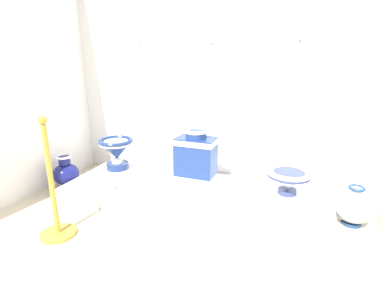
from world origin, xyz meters
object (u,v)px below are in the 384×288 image
info_placard_first (142,47)px  stanchion_post_near_left (54,205)px  antique_toilet_rightmost (116,150)px  antique_toilet_broad_patterned (288,181)px  decorative_vase_companion (66,173)px  plinth_block_rightmost (118,174)px  decorative_vase_spare (353,210)px  antique_toilet_central_ornate (196,152)px  info_placard_third (303,45)px  plinth_block_central_ornate (196,182)px  info_placard_second (216,48)px  plinth_block_broad_patterned (286,204)px

info_placard_first → stanchion_post_near_left: bearing=-90.2°
antique_toilet_rightmost → info_placard_first: size_ratio=2.38×
antique_toilet_broad_patterned → decorative_vase_companion: antique_toilet_broad_patterned is taller
plinth_block_rightmost → decorative_vase_spare: 2.25m
antique_toilet_central_ornate → decorative_vase_spare: (1.40, 0.06, -0.37)m
info_placard_third → decorative_vase_companion: size_ratio=0.36×
plinth_block_central_ornate → info_placard_first: 1.60m
plinth_block_rightmost → info_placard_second: (0.87, 0.58, 1.28)m
plinth_block_broad_patterned → decorative_vase_spare: size_ratio=1.13×
antique_toilet_rightmost → decorative_vase_spare: antique_toilet_rightmost is taller
info_placard_first → plinth_block_broad_patterned: bearing=-19.3°
plinth_block_broad_patterned → decorative_vase_spare: 0.56m
plinth_block_central_ornate → decorative_vase_spare: decorative_vase_spare is taller
plinth_block_rightmost → plinth_block_broad_patterned: bearing=-0.4°
plinth_block_broad_patterned → plinth_block_central_ornate: bearing=174.3°
info_placard_third → antique_toilet_rightmost: bearing=-161.3°
antique_toilet_rightmost → antique_toilet_central_ornate: 0.85m
antique_toilet_broad_patterned → stanchion_post_near_left: (-1.69, -0.88, -0.11)m
antique_toilet_central_ornate → stanchion_post_near_left: 1.29m
antique_toilet_central_ornate → plinth_block_rightmost: bearing=-175.1°
decorative_vase_spare → antique_toilet_rightmost: bearing=-176.6°
info_placard_second → info_placard_third: size_ratio=1.05×
antique_toilet_broad_patterned → stanchion_post_near_left: 1.91m
stanchion_post_near_left → antique_toilet_rightmost: bearing=91.3°
antique_toilet_rightmost → info_placard_third: (1.70, 0.58, 1.02)m
antique_toilet_central_ornate → antique_toilet_broad_patterned: 0.88m
info_placard_first → info_placard_third: 1.68m
antique_toilet_central_ornate → plinth_block_broad_patterned: (0.86, -0.09, -0.34)m
info_placard_second → stanchion_post_near_left: info_placard_second is taller
decorative_vase_companion → antique_toilet_central_ornate: bearing=7.6°
antique_toilet_rightmost → antique_toilet_central_ornate: (0.85, 0.07, 0.05)m
antique_toilet_rightmost → decorative_vase_companion: 0.68m
plinth_block_central_ornate → decorative_vase_spare: size_ratio=0.94×
antique_toilet_broad_patterned → plinth_block_central_ornate: bearing=174.3°
plinth_block_rightmost → stanchion_post_near_left: stanchion_post_near_left is taller
info_placard_second → decorative_vase_companion: size_ratio=0.37×
plinth_block_rightmost → decorative_vase_spare: bearing=3.4°
antique_toilet_broad_patterned → stanchion_post_near_left: stanchion_post_near_left is taller
plinth_block_central_ornate → decorative_vase_companion: bearing=-172.4°
decorative_vase_companion → stanchion_post_near_left: (0.61, -0.77, 0.11)m
info_placard_first → decorative_vase_companion: size_ratio=0.41×
info_placard_second → plinth_block_central_ornate: bearing=-92.9°
plinth_block_central_ornate → stanchion_post_near_left: 1.27m
plinth_block_broad_patterned → decorative_vase_companion: decorative_vase_companion is taller
plinth_block_central_ornate → plinth_block_broad_patterned: 0.87m
plinth_block_rightmost → stanchion_post_near_left: (0.02, -0.89, 0.08)m
antique_toilet_rightmost → decorative_vase_companion: antique_toilet_rightmost is taller
plinth_block_central_ornate → info_placard_second: bearing=87.1°
plinth_block_rightmost → antique_toilet_broad_patterned: bearing=-0.4°
plinth_block_broad_patterned → info_placard_first: bearing=160.7°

